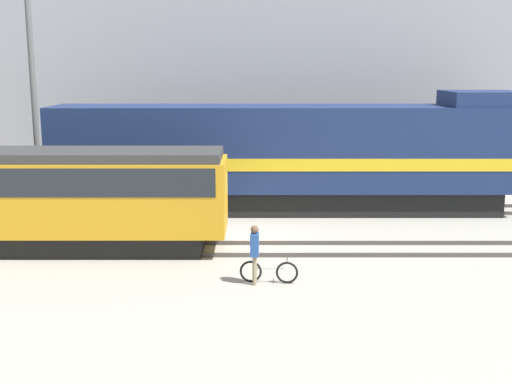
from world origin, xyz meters
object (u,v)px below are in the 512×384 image
object	(u,v)px
freight_locomotive	(288,156)
bicycle	(269,272)
streetcar	(32,194)
person	(254,249)
utility_pole_left	(35,118)

from	to	relation	value
freight_locomotive	bicycle	size ratio (longest dim) A/B	11.53
streetcar	bicycle	world-z (taller)	streetcar
freight_locomotive	person	bearing A→B (deg)	-98.55
person	utility_pole_left	bearing A→B (deg)	142.08
utility_pole_left	bicycle	bearing A→B (deg)	-36.08
freight_locomotive	bicycle	bearing A→B (deg)	-96.16
streetcar	bicycle	xyz separation A→B (m)	(7.70, -3.19, -1.61)
utility_pole_left	streetcar	bearing A→B (deg)	-75.79
freight_locomotive	utility_pole_left	distance (m)	10.06
streetcar	utility_pole_left	bearing A→B (deg)	104.21
freight_locomotive	person	xyz separation A→B (m)	(-1.39, -9.23, -1.31)
utility_pole_left	freight_locomotive	bearing A→B (deg)	17.43
bicycle	utility_pole_left	world-z (taller)	utility_pole_left
freight_locomotive	bicycle	distance (m)	9.39
streetcar	freight_locomotive	bearing A→B (deg)	34.30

